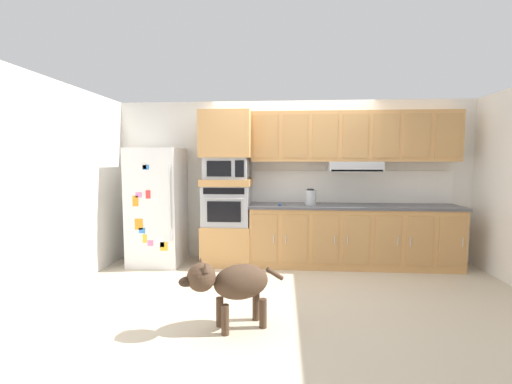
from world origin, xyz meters
name	(u,v)px	position (x,y,z in m)	size (l,w,h in m)	color
ground_plane	(293,281)	(0.00, 0.00, 0.00)	(9.60, 9.60, 0.00)	beige
back_kitchen_wall	(292,181)	(0.00, 1.11, 1.25)	(6.20, 0.12, 2.50)	silver
side_panel_left	(84,185)	(-2.80, 0.00, 1.25)	(0.12, 7.10, 2.50)	silver
refrigerator	(157,206)	(-2.05, 0.68, 0.88)	(0.76, 0.73, 1.76)	white
oven_base_cabinet	(227,244)	(-0.99, 0.75, 0.30)	(0.74, 0.62, 0.60)	tan
built_in_oven	(227,205)	(-0.99, 0.75, 0.90)	(0.70, 0.62, 0.60)	#A8AAAF
appliance_mid_shelf	(227,182)	(-0.99, 0.75, 1.25)	(0.74, 0.62, 0.10)	tan
microwave	(227,168)	(-0.99, 0.75, 1.46)	(0.64, 0.54, 0.32)	#A8AAAF
appliance_upper_cabinet	(227,135)	(-0.99, 0.75, 1.96)	(0.74, 0.62, 0.68)	tan
lower_cabinet_run	(352,237)	(0.90, 0.75, 0.44)	(3.03, 0.63, 0.88)	tan
countertop_slab	(353,206)	(0.90, 0.75, 0.90)	(3.07, 0.64, 0.04)	#4C4C51
backsplash_panel	(350,187)	(0.90, 1.04, 1.17)	(3.07, 0.02, 0.50)	silver
upper_cabinet_with_hood	(353,139)	(0.90, 0.87, 1.90)	(3.03, 0.48, 0.88)	tan
screwdriver	(280,205)	(-0.17, 0.60, 0.93)	(0.15, 0.14, 0.03)	blue
electric_kettle	(310,197)	(0.27, 0.70, 1.03)	(0.17, 0.17, 0.24)	#A8AAAF
dog	(232,283)	(-0.61, -1.37, 0.44)	(0.95, 0.56, 0.69)	#473323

